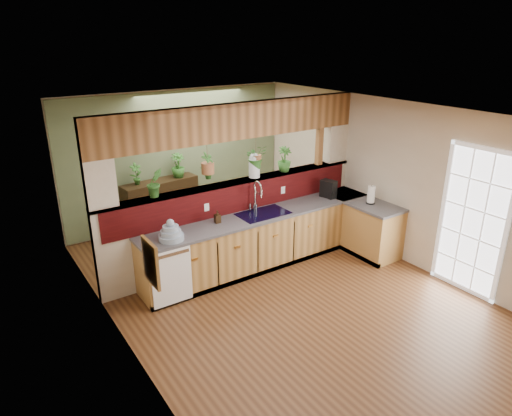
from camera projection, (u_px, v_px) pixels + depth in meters
ground at (287, 295)px, 6.64m from camera, size 4.60×7.00×0.01m
ceiling at (292, 116)px, 5.70m from camera, size 4.60×7.00×0.01m
wall_back at (179, 157)px, 8.88m from camera, size 4.60×0.02×2.60m
wall_left at (123, 255)px, 4.97m from camera, size 0.02×7.00×2.60m
wall_right at (401, 183)px, 7.37m from camera, size 0.02×7.00×2.60m
pass_through_partition at (238, 192)px, 7.27m from camera, size 4.60×0.21×2.60m
pass_through_ledge at (237, 182)px, 7.19m from camera, size 4.60×0.21×0.04m
header_beam at (236, 121)px, 6.85m from camera, size 4.60×0.15×0.55m
sage_backwall at (179, 158)px, 8.86m from camera, size 4.55×0.02×2.55m
countertop at (295, 233)px, 7.59m from camera, size 4.14×1.52×0.90m
dishwasher at (172, 277)px, 6.21m from camera, size 0.58×0.03×0.82m
navy_sink at (263, 218)px, 7.23m from camera, size 0.82×0.50×0.18m
french_door at (472, 223)px, 6.44m from camera, size 0.06×1.02×2.16m
framed_print at (151, 263)px, 4.28m from camera, size 0.04×0.35×0.45m
faucet at (256, 195)px, 7.21m from camera, size 0.22×0.22×0.51m
dish_stack at (171, 233)px, 6.25m from camera, size 0.35×0.35×0.31m
soap_dispenser at (217, 217)px, 6.82m from camera, size 0.09×0.09×0.19m
coffee_maker at (329, 190)px, 7.87m from camera, size 0.16×0.27×0.30m
paper_towel at (371, 195)px, 7.58m from camera, size 0.15×0.15×0.32m
glass_jar at (254, 165)px, 7.29m from camera, size 0.18×0.18×0.40m
ledge_plant_left at (155, 183)px, 6.40m from camera, size 0.23×0.19×0.42m
ledge_plant_right at (284, 159)px, 7.60m from camera, size 0.27×0.27×0.42m
hanging_plant_a at (207, 157)px, 6.76m from camera, size 0.26×0.22×0.54m
hanging_plant_b at (256, 147)px, 7.20m from camera, size 0.38×0.34×0.50m
shelving_console at (161, 205)px, 8.70m from camera, size 1.49×0.54×0.97m
shelf_plant_a at (136, 174)px, 8.22m from camera, size 0.22×0.15×0.41m
shelf_plant_b at (178, 165)px, 8.64m from camera, size 0.27×0.27×0.46m
floor_plant at (234, 219)px, 8.36m from camera, size 0.82×0.76×0.75m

